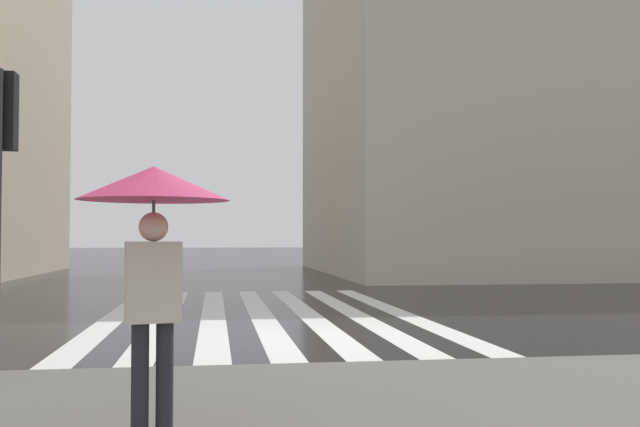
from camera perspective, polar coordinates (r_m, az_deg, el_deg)
ground_plane at (r=11.79m, az=0.08°, el=-9.92°), size 220.00×220.00×0.00m
zebra_crossing at (r=15.67m, az=-4.74°, el=-7.92°), size 13.00×6.50×0.01m
haussmann_block_corner at (r=37.39m, az=17.39°, el=10.16°), size 17.73×21.69×19.22m
traffic_signal_post at (r=8.52m, az=-24.02°, el=4.22°), size 0.44×0.30×3.29m
pedestrian_approaching_kerb at (r=5.54m, az=-13.03°, el=0.21°), size 1.14×1.14×2.03m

